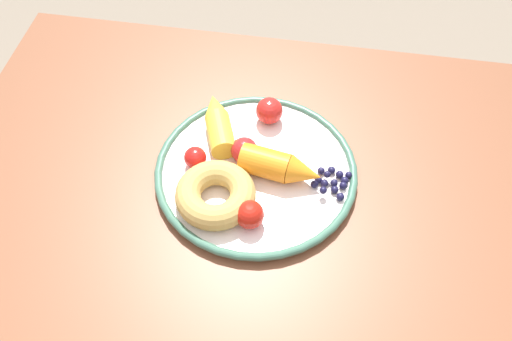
% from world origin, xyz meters
% --- Properties ---
extents(dining_table, '(0.96, 0.71, 0.75)m').
position_xyz_m(dining_table, '(0.00, 0.00, 0.64)').
color(dining_table, brown).
rests_on(dining_table, ground_plane).
extents(plate, '(0.30, 0.30, 0.02)m').
position_xyz_m(plate, '(0.01, -0.04, 0.76)').
color(plate, white).
rests_on(plate, dining_table).
extents(carrot_orange, '(0.12, 0.06, 0.04)m').
position_xyz_m(carrot_orange, '(-0.02, -0.04, 0.79)').
color(carrot_orange, orange).
rests_on(carrot_orange, plate).
extents(carrot_yellow, '(0.08, 0.12, 0.04)m').
position_xyz_m(carrot_yellow, '(0.08, -0.11, 0.78)').
color(carrot_yellow, yellow).
rests_on(carrot_yellow, plate).
extents(donut, '(0.13, 0.13, 0.04)m').
position_xyz_m(donut, '(0.06, 0.02, 0.78)').
color(donut, tan).
rests_on(donut, plate).
extents(blueberry_pile, '(0.06, 0.06, 0.02)m').
position_xyz_m(blueberry_pile, '(-0.10, -0.04, 0.77)').
color(blueberry_pile, '#191638').
rests_on(blueberry_pile, plate).
extents(tomato_near, '(0.04, 0.04, 0.04)m').
position_xyz_m(tomato_near, '(0.01, -0.15, 0.79)').
color(tomato_near, red).
rests_on(tomato_near, plate).
extents(tomato_mid, '(0.04, 0.04, 0.04)m').
position_xyz_m(tomato_mid, '(0.01, 0.05, 0.79)').
color(tomato_mid, red).
rests_on(tomato_mid, plate).
extents(tomato_far, '(0.04, 0.04, 0.04)m').
position_xyz_m(tomato_far, '(0.03, -0.06, 0.79)').
color(tomato_far, red).
rests_on(tomato_far, plate).
extents(tomato_extra, '(0.03, 0.03, 0.03)m').
position_xyz_m(tomato_extra, '(0.10, -0.04, 0.78)').
color(tomato_extra, red).
rests_on(tomato_extra, plate).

